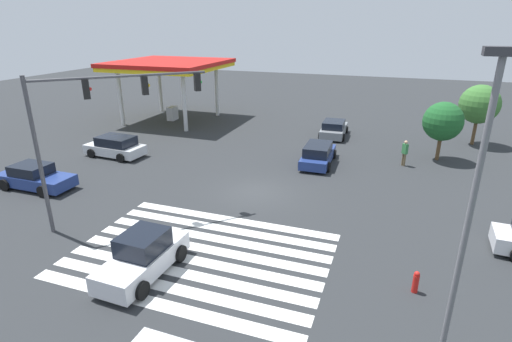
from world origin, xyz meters
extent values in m
plane|color=#2B2D30|center=(0.00, 0.00, 0.00)|extent=(110.40, 110.40, 0.00)
cube|color=silver|center=(0.00, -10.24, 0.00)|extent=(10.58, 0.60, 0.01)
cube|color=silver|center=(0.00, -9.29, 0.00)|extent=(10.58, 0.60, 0.01)
cube|color=silver|center=(0.00, -8.34, 0.00)|extent=(10.58, 0.60, 0.01)
cube|color=silver|center=(0.00, -7.39, 0.00)|extent=(10.58, 0.60, 0.01)
cube|color=silver|center=(0.00, -6.44, 0.00)|extent=(10.58, 0.60, 0.01)
cube|color=silver|center=(0.00, -5.49, 0.00)|extent=(10.58, 0.60, 0.01)
cube|color=silver|center=(0.00, -4.54, 0.00)|extent=(10.58, 0.60, 0.01)
cube|color=silver|center=(0.00, -3.59, 0.00)|extent=(10.58, 0.60, 0.01)
cylinder|color=#47474C|center=(-7.42, -7.42, 3.57)|extent=(0.18, 0.18, 7.15)
cylinder|color=#47474C|center=(-4.69, -4.69, 6.90)|extent=(5.55, 5.55, 0.12)
cube|color=black|center=(-5.78, -5.78, 6.43)|extent=(0.40, 0.40, 0.84)
sphere|color=red|center=(-5.67, -5.67, 6.43)|extent=(0.16, 0.16, 0.16)
cube|color=black|center=(-4.01, -4.01, 6.43)|extent=(0.40, 0.40, 0.84)
sphere|color=gold|center=(-3.89, -3.89, 6.43)|extent=(0.16, 0.16, 0.16)
cube|color=black|center=(-2.23, -2.23, 6.43)|extent=(0.40, 0.40, 0.84)
sphere|color=green|center=(-2.12, -2.12, 6.43)|extent=(0.16, 0.16, 0.16)
cube|color=silver|center=(-11.85, 2.80, 0.51)|extent=(4.38, 2.18, 0.66)
cube|color=black|center=(-11.66, 2.79, 1.16)|extent=(2.64, 1.88, 0.65)
cylinder|color=black|center=(-13.23, 1.91, 0.32)|extent=(0.66, 0.26, 0.65)
cylinder|color=black|center=(-13.11, 3.86, 0.32)|extent=(0.66, 0.26, 0.65)
cylinder|color=black|center=(-10.59, 1.74, 0.32)|extent=(0.66, 0.26, 0.65)
cylinder|color=black|center=(-10.46, 3.69, 0.32)|extent=(0.66, 0.26, 0.65)
cube|color=silver|center=(-1.45, -8.84, 0.57)|extent=(1.79, 4.17, 0.76)
cube|color=black|center=(-1.45, -8.73, 1.32)|extent=(1.55, 1.82, 0.75)
cylinder|color=black|center=(-0.64, -10.15, 0.34)|extent=(0.24, 0.69, 0.68)
cylinder|color=black|center=(-2.34, -10.09, 0.34)|extent=(0.24, 0.69, 0.68)
cylinder|color=black|center=(-0.56, -7.59, 0.34)|extent=(0.24, 0.69, 0.68)
cylinder|color=black|center=(-2.26, -7.54, 0.34)|extent=(0.24, 0.69, 0.68)
cube|color=navy|center=(-12.35, -3.69, 0.52)|extent=(4.58, 1.79, 0.65)
cube|color=black|center=(-12.57, -3.69, 1.14)|extent=(2.03, 1.61, 0.59)
cylinder|color=black|center=(-10.93, -2.77, 0.35)|extent=(0.69, 0.22, 0.69)
cylinder|color=black|center=(-10.93, -4.61, 0.35)|extent=(0.69, 0.22, 0.69)
cylinder|color=black|center=(-13.77, -2.78, 0.35)|extent=(0.69, 0.22, 0.69)
cylinder|color=black|center=(-13.77, -4.61, 0.35)|extent=(0.69, 0.22, 0.69)
cube|color=gray|center=(2.21, 13.52, 0.49)|extent=(1.98, 4.29, 0.65)
cube|color=black|center=(2.21, 13.22, 1.10)|extent=(1.74, 2.33, 0.57)
cylinder|color=black|center=(1.22, 14.81, 0.30)|extent=(0.24, 0.61, 0.60)
cylinder|color=black|center=(3.12, 14.86, 0.30)|extent=(0.24, 0.61, 0.60)
cylinder|color=black|center=(1.29, 12.19, 0.30)|extent=(0.24, 0.61, 0.60)
cylinder|color=black|center=(3.19, 12.24, 0.30)|extent=(0.24, 0.61, 0.60)
cube|color=navy|center=(2.34, 6.16, 0.48)|extent=(1.91, 4.65, 0.61)
cube|color=black|center=(2.34, 5.88, 1.11)|extent=(1.68, 2.69, 0.64)
cylinder|color=black|center=(1.38, 7.56, 0.31)|extent=(0.24, 0.64, 0.63)
cylinder|color=black|center=(3.22, 7.61, 0.31)|extent=(0.24, 0.64, 0.63)
cylinder|color=black|center=(1.45, 4.71, 0.31)|extent=(0.24, 0.64, 0.63)
cylinder|color=black|center=(3.29, 4.76, 0.31)|extent=(0.24, 0.64, 0.63)
cylinder|color=black|center=(12.50, -1.42, 0.34)|extent=(0.69, 0.25, 0.68)
cube|color=yellow|center=(-13.85, 14.15, 5.16)|extent=(9.57, 9.57, 0.35)
cube|color=red|center=(-13.85, 14.15, 5.52)|extent=(9.76, 9.76, 0.36)
cube|color=#B2B2B7|center=(-13.85, 14.15, 0.65)|extent=(0.70, 1.10, 1.30)
cylinder|color=silver|center=(-17.19, 10.80, 2.49)|extent=(0.36, 0.36, 4.99)
cylinder|color=silver|center=(-10.50, 10.80, 2.49)|extent=(0.36, 0.36, 4.99)
cylinder|color=silver|center=(-17.19, 17.50, 2.49)|extent=(0.36, 0.36, 4.99)
cylinder|color=silver|center=(-10.50, 17.50, 2.49)|extent=(0.36, 0.36, 4.99)
cylinder|color=brown|center=(7.94, 7.58, 0.43)|extent=(0.14, 0.14, 0.86)
cylinder|color=brown|center=(7.83, 7.70, 0.43)|extent=(0.14, 0.14, 0.86)
cube|color=#337A42|center=(7.89, 7.64, 1.20)|extent=(0.41, 0.41, 0.68)
sphere|color=tan|center=(7.89, 7.64, 1.65)|extent=(0.23, 0.23, 0.23)
cylinder|color=slate|center=(9.07, -9.58, 4.25)|extent=(0.16, 0.16, 8.50)
cube|color=#333338|center=(9.07, -9.58, 8.60)|extent=(0.80, 0.36, 0.20)
cylinder|color=brown|center=(13.01, 14.78, 0.97)|extent=(0.26, 0.26, 1.95)
sphere|color=#3D7533|center=(13.01, 14.78, 3.22)|extent=(2.98, 2.98, 2.98)
cylinder|color=brown|center=(10.13, 9.76, 0.82)|extent=(0.26, 0.26, 1.64)
sphere|color=#1E5B28|center=(10.13, 9.76, 2.77)|extent=(2.67, 2.67, 2.67)
cylinder|color=red|center=(8.42, -6.51, 0.35)|extent=(0.22, 0.22, 0.70)
sphere|color=red|center=(8.42, -6.51, 0.76)|extent=(0.20, 0.20, 0.20)
camera|label=1|loc=(7.05, -19.75, 9.20)|focal=28.00mm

